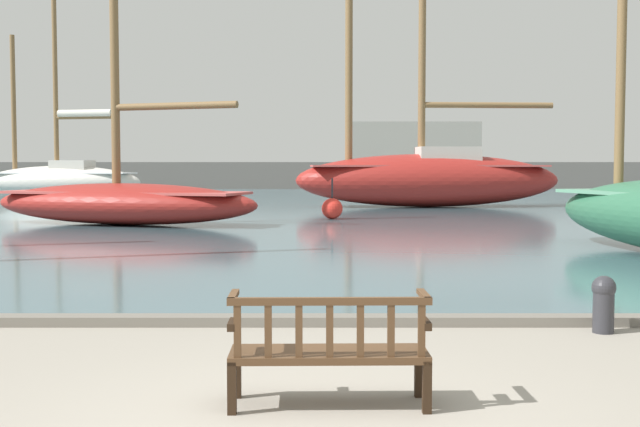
{
  "coord_description": "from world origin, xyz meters",
  "views": [
    {
      "loc": [
        0.12,
        -5.83,
        1.95
      ],
      "look_at": [
        0.1,
        10.0,
        1.0
      ],
      "focal_mm": 45.0,
      "sensor_mm": 36.0,
      "label": 1
    }
  ],
  "objects_px": {
    "park_bench": "(330,349)",
    "mooring_bollard": "(605,301)",
    "sailboat_distant_harbor": "(62,177)",
    "channel_buoy": "(333,208)",
    "sailboat_nearest_port": "(429,175)",
    "sailboat_far_port": "(124,200)"
  },
  "relations": [
    {
      "from": "park_bench",
      "to": "mooring_bollard",
      "type": "distance_m",
      "value": 4.32
    },
    {
      "from": "sailboat_distant_harbor",
      "to": "channel_buoy",
      "type": "xyz_separation_m",
      "value": [
        15.4,
        -18.36,
        -0.81
      ]
    },
    {
      "from": "sailboat_nearest_port",
      "to": "channel_buoy",
      "type": "xyz_separation_m",
      "value": [
        -4.46,
        -8.34,
        -1.05
      ]
    },
    {
      "from": "sailboat_distant_harbor",
      "to": "sailboat_nearest_port",
      "type": "bearing_deg",
      "value": -26.77
    },
    {
      "from": "park_bench",
      "to": "channel_buoy",
      "type": "xyz_separation_m",
      "value": [
        0.35,
        21.59,
        -0.02
      ]
    },
    {
      "from": "sailboat_far_port",
      "to": "park_bench",
      "type": "bearing_deg",
      "value": -71.61
    },
    {
      "from": "sailboat_far_port",
      "to": "mooring_bollard",
      "type": "distance_m",
      "value": 18.78
    },
    {
      "from": "sailboat_distant_harbor",
      "to": "mooring_bollard",
      "type": "distance_m",
      "value": 41.35
    },
    {
      "from": "park_bench",
      "to": "sailboat_far_port",
      "type": "height_order",
      "value": "sailboat_far_port"
    },
    {
      "from": "mooring_bollard",
      "to": "channel_buoy",
      "type": "relative_size",
      "value": 0.47
    },
    {
      "from": "sailboat_distant_harbor",
      "to": "mooring_bollard",
      "type": "relative_size",
      "value": 19.75
    },
    {
      "from": "mooring_bollard",
      "to": "channel_buoy",
      "type": "bearing_deg",
      "value": 98.73
    },
    {
      "from": "sailboat_distant_harbor",
      "to": "sailboat_far_port",
      "type": "bearing_deg",
      "value": -67.37
    },
    {
      "from": "park_bench",
      "to": "sailboat_distant_harbor",
      "type": "relative_size",
      "value": 0.12
    },
    {
      "from": "park_bench",
      "to": "sailboat_far_port",
      "type": "relative_size",
      "value": 0.15
    },
    {
      "from": "sailboat_distant_harbor",
      "to": "park_bench",
      "type": "bearing_deg",
      "value": -69.36
    },
    {
      "from": "sailboat_distant_harbor",
      "to": "sailboat_nearest_port",
      "type": "height_order",
      "value": "sailboat_nearest_port"
    },
    {
      "from": "park_bench",
      "to": "sailboat_nearest_port",
      "type": "relative_size",
      "value": 0.11
    },
    {
      "from": "sailboat_far_port",
      "to": "sailboat_nearest_port",
      "type": "bearing_deg",
      "value": 44.4
    },
    {
      "from": "park_bench",
      "to": "sailboat_nearest_port",
      "type": "bearing_deg",
      "value": 80.86
    },
    {
      "from": "sailboat_nearest_port",
      "to": "sailboat_far_port",
      "type": "bearing_deg",
      "value": -135.6
    },
    {
      "from": "sailboat_distant_harbor",
      "to": "mooring_bollard",
      "type": "xyz_separation_m",
      "value": [
        18.28,
        -37.09,
        -0.89
      ]
    }
  ]
}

